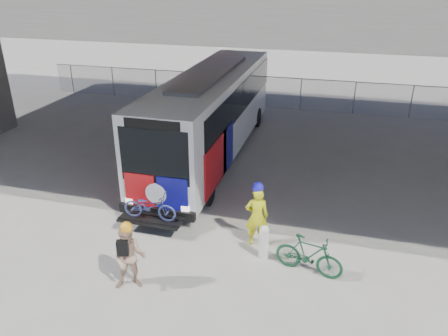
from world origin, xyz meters
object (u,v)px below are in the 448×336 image
at_px(bike_parked, 309,255).
at_px(cyclist_hivis, 257,215).
at_px(bollard, 264,241).
at_px(cyclist_tan, 129,257).
at_px(bus, 212,108).

bearing_deg(bike_parked, cyclist_hivis, 70.86).
xyz_separation_m(bollard, cyclist_tan, (-3.04, -2.11, 0.35)).
height_order(bus, bollard, bus).
relative_size(bus, bike_parked, 6.97).
distance_m(bollard, cyclist_hivis, 0.84).
bearing_deg(cyclist_tan, bollard, 15.60).
bearing_deg(cyclist_tan, bus, 74.40).
height_order(cyclist_hivis, cyclist_tan, cyclist_hivis).
bearing_deg(cyclist_hivis, cyclist_tan, 30.91).
xyz_separation_m(bus, bike_parked, (4.89, -7.30, -1.55)).
distance_m(bollard, cyclist_tan, 3.72).
bearing_deg(cyclist_hivis, bus, -77.41).
relative_size(bus, cyclist_hivis, 6.33).
relative_size(bollard, bike_parked, 0.57).
height_order(cyclist_hivis, bike_parked, cyclist_hivis).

